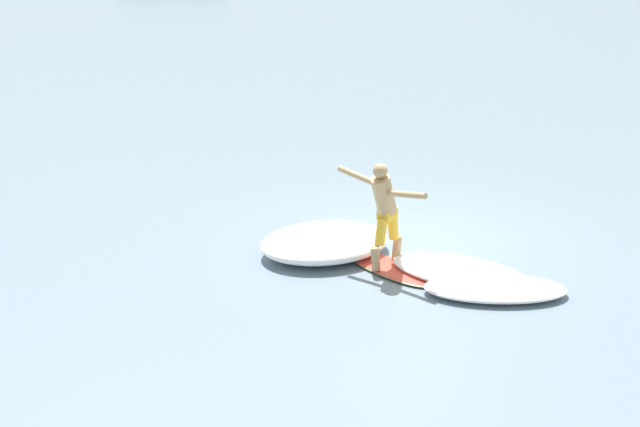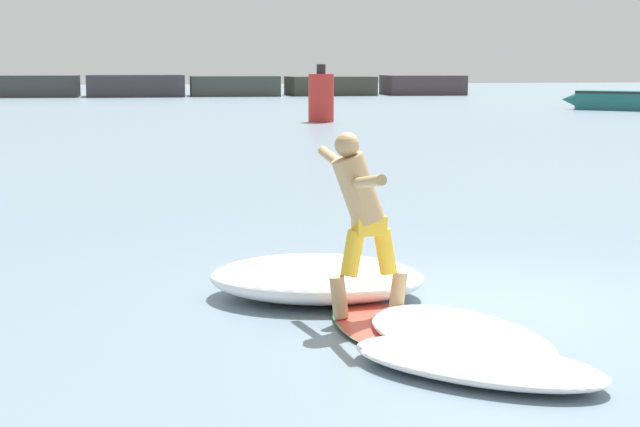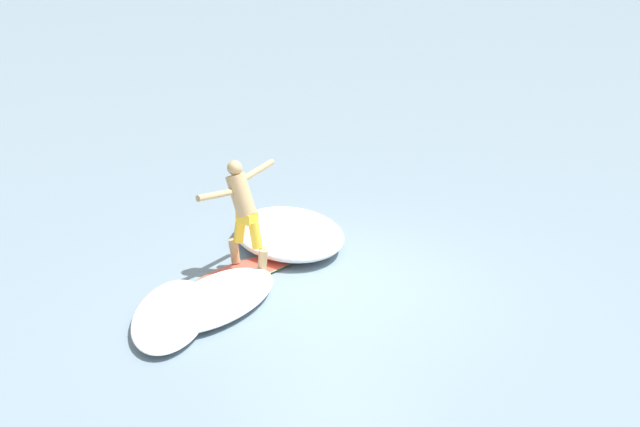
# 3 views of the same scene
# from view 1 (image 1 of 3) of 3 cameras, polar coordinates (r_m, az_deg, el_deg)

# --- Properties ---
(ground_plane) EXTENTS (200.00, 200.00, 0.00)m
(ground_plane) POSITION_cam_1_polar(r_m,az_deg,el_deg) (14.38, 5.96, -1.58)
(ground_plane) COLOR slate
(surfboard) EXTENTS (0.83, 2.08, 0.20)m
(surfboard) POSITION_cam_1_polar(r_m,az_deg,el_deg) (13.19, 4.15, -3.34)
(surfboard) COLOR #D64C3C
(surfboard) RESTS_ON ground
(surfer) EXTENTS (0.73, 1.52, 1.59)m
(surfer) POSITION_cam_1_polar(r_m,az_deg,el_deg) (12.77, 4.14, 0.47)
(surfer) COLOR tan
(surfer) RESTS_ON surfboard
(wave_foam_at_tail) EXTENTS (2.44, 2.15, 0.39)m
(wave_foam_at_tail) POSITION_cam_1_polar(r_m,az_deg,el_deg) (13.60, 0.31, -1.84)
(wave_foam_at_tail) COLOR white
(wave_foam_at_tail) RESTS_ON ground
(wave_foam_at_nose) EXTENTS (1.56, 2.27, 0.22)m
(wave_foam_at_nose) POSITION_cam_1_polar(r_m,az_deg,el_deg) (12.93, 8.92, -3.66)
(wave_foam_at_nose) COLOR white
(wave_foam_at_nose) RESTS_ON ground
(wave_foam_beside) EXTENTS (2.05, 2.08, 0.19)m
(wave_foam_beside) POSITION_cam_1_polar(r_m,az_deg,el_deg) (12.48, 11.17, -4.73)
(wave_foam_beside) COLOR white
(wave_foam_beside) RESTS_ON ground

